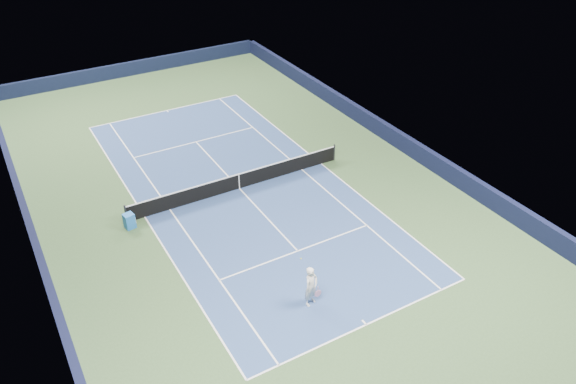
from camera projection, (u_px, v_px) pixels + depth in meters
ground at (239, 189)px, 31.58m from camera, size 40.00×40.00×0.00m
wall_far at (132, 68)px, 45.62m from camera, size 22.00×0.35×1.10m
wall_right at (392, 135)px, 35.81m from camera, size 0.35×40.00×1.10m
wall_left at (35, 241)px, 26.75m from camera, size 0.35×40.00×1.10m
court_surface at (239, 188)px, 31.58m from camera, size 10.97×23.77×0.01m
baseline_far at (167, 110)px, 40.17m from camera, size 10.97×0.08×0.00m
baseline_near at (366, 325)px, 22.98m from camera, size 10.97×0.08×0.00m
sideline_doubles_right at (321, 164)px, 33.88m from camera, size 0.08×23.77×0.00m
sideline_doubles_left at (145, 217)px, 29.28m from camera, size 0.08×23.77×0.00m
sideline_singles_right at (302, 170)px, 33.30m from camera, size 0.08×23.77×0.00m
sideline_singles_left at (170, 209)px, 29.86m from camera, size 0.08×23.77×0.00m
service_line_far at (196, 142)px, 36.21m from camera, size 8.23×0.08×0.00m
service_line_near at (298, 251)px, 26.95m from camera, size 8.23×0.08×0.00m
center_service_line at (239, 188)px, 31.58m from camera, size 0.08×12.80×0.00m
center_mark_far at (168, 111)px, 40.07m from camera, size 0.08×0.30×0.00m
center_mark_near at (364, 322)px, 23.09m from camera, size 0.08×0.30×0.00m
tennis_net at (239, 181)px, 31.31m from camera, size 12.90×0.10×1.07m
sponsor_cube at (129, 221)px, 28.31m from camera, size 0.59×0.54×0.82m
tennis_player at (311, 286)px, 23.50m from camera, size 0.90×1.38×1.94m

